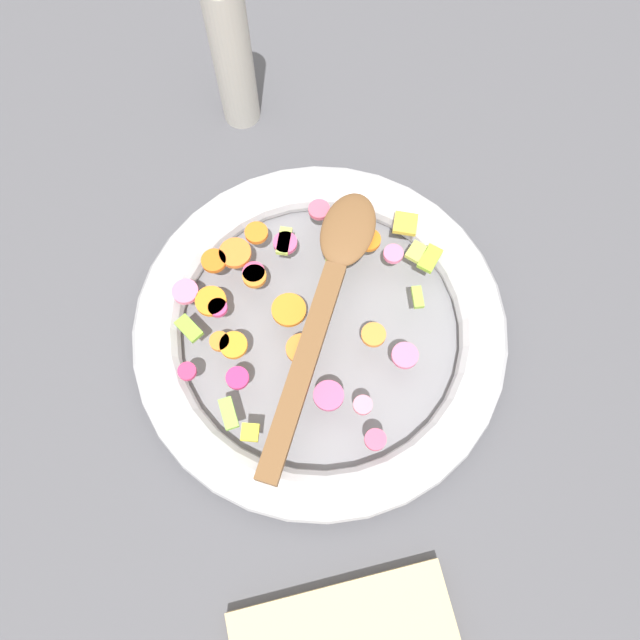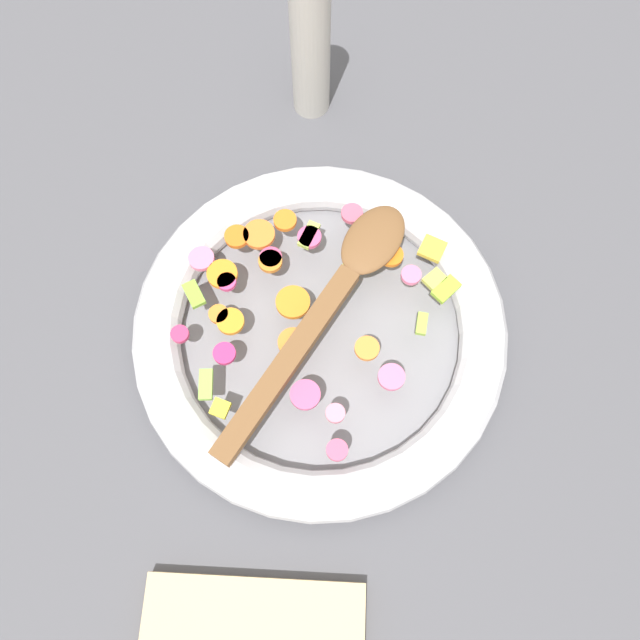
% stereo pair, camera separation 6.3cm
% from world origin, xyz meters
% --- Properties ---
extents(ground_plane, '(4.00, 4.00, 0.00)m').
position_xyz_m(ground_plane, '(0.00, 0.00, 0.00)').
color(ground_plane, '#4C4C51').
extents(skillet, '(0.39, 0.39, 0.05)m').
position_xyz_m(skillet, '(0.00, 0.00, 0.02)').
color(skillet, slate).
rests_on(skillet, ground_plane).
extents(chopped_vegetables, '(0.28, 0.30, 0.01)m').
position_xyz_m(chopped_vegetables, '(0.03, 0.02, 0.05)').
color(chopped_vegetables, orange).
rests_on(chopped_vegetables, skillet).
extents(wooden_spoon, '(0.29, 0.19, 0.01)m').
position_xyz_m(wooden_spoon, '(0.02, -0.01, 0.06)').
color(wooden_spoon, brown).
rests_on(wooden_spoon, chopped_vegetables).
extents(pepper_mill, '(0.05, 0.05, 0.22)m').
position_xyz_m(pepper_mill, '(0.31, 0.03, 0.10)').
color(pepper_mill, '#B2ADA3').
rests_on(pepper_mill, ground_plane).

